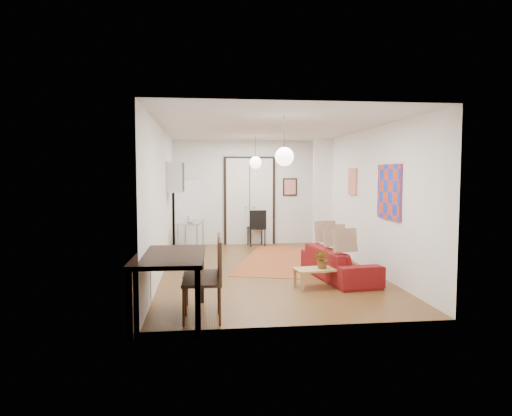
{
  "coord_description": "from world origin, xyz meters",
  "views": [
    {
      "loc": [
        -1.3,
        -9.2,
        1.98
      ],
      "look_at": [
        -0.18,
        0.39,
        1.25
      ],
      "focal_mm": 32.0,
      "sensor_mm": 36.0,
      "label": 1
    }
  ],
  "objects": [
    {
      "name": "sofa",
      "position": [
        1.25,
        -0.94,
        0.3
      ],
      "size": [
        1.06,
        2.11,
        0.59
      ],
      "primitive_type": "imported",
      "rotation": [
        0.0,
        0.0,
        1.71
      ],
      "color": "maroon",
      "rests_on": "floor"
    },
    {
      "name": "ceiling",
      "position": [
        0.0,
        0.0,
        2.9
      ],
      "size": [
        4.2,
        7.0,
        0.02
      ],
      "primitive_type": "cube",
      "color": "silver",
      "rests_on": "wall_back"
    },
    {
      "name": "kitchen_counter",
      "position": [
        -1.6,
        1.9,
        0.51
      ],
      "size": [
        0.67,
        1.12,
        0.81
      ],
      "rotation": [
        0.0,
        0.0,
        -0.14
      ],
      "color": "#A9ABAE",
      "rests_on": "floor"
    },
    {
      "name": "wall_front",
      "position": [
        0.0,
        -3.5,
        1.45
      ],
      "size": [
        4.2,
        0.02,
        2.9
      ],
      "primitive_type": "cube",
      "color": "white",
      "rests_on": "floor"
    },
    {
      "name": "black_side_chair",
      "position": [
        0.16,
        3.25,
        0.58
      ],
      "size": [
        0.49,
        0.5,
        0.99
      ],
      "rotation": [
        0.0,
        0.0,
        3.24
      ],
      "color": "black",
      "rests_on": "floor"
    },
    {
      "name": "dining_table",
      "position": [
        -1.75,
        -3.0,
        0.79
      ],
      "size": [
        0.96,
        1.63,
        0.89
      ],
      "rotation": [
        0.0,
        0.0,
        -0.03
      ],
      "color": "black",
      "rests_on": "floor"
    },
    {
      "name": "potted_plant",
      "position": [
        0.76,
        -1.59,
        0.51
      ],
      "size": [
        0.31,
        0.34,
        0.33
      ],
      "primitive_type": "imported",
      "rotation": [
        0.0,
        0.0,
        0.16
      ],
      "color": "#31622C",
      "rests_on": "coffee_table"
    },
    {
      "name": "fridge",
      "position": [
        -1.75,
        3.09,
        0.9
      ],
      "size": [
        0.72,
        0.72,
        1.81
      ],
      "primitive_type": "cube",
      "rotation": [
        0.0,
        0.0,
        0.14
      ],
      "color": "white",
      "rests_on": "floor"
    },
    {
      "name": "floor",
      "position": [
        0.0,
        0.0,
        0.0
      ],
      "size": [
        7.0,
        7.0,
        0.0
      ],
      "primitive_type": "plane",
      "color": "brown",
      "rests_on": "ground"
    },
    {
      "name": "stub_partition",
      "position": [
        1.85,
        2.55,
        1.45
      ],
      "size": [
        0.5,
        0.1,
        2.9
      ],
      "primitive_type": "cube",
      "color": "white",
      "rests_on": "floor"
    },
    {
      "name": "soap_bottle",
      "position": [
        -1.65,
        2.15,
        0.9
      ],
      "size": [
        0.1,
        0.1,
        0.17
      ],
      "primitive_type": "imported",
      "rotation": [
        0.0,
        0.0,
        -0.35
      ],
      "color": "#5388B3",
      "rests_on": "kitchen_counter"
    },
    {
      "name": "bowl",
      "position": [
        -1.6,
        1.6,
        0.84
      ],
      "size": [
        0.24,
        0.24,
        0.05
      ],
      "primitive_type": "imported",
      "rotation": [
        0.0,
        0.0,
        -0.35
      ],
      "color": "beige",
      "rests_on": "kitchen_counter"
    },
    {
      "name": "painting_popart",
      "position": [
        2.08,
        -1.25,
        1.65
      ],
      "size": [
        0.05,
        1.0,
        1.0
      ],
      "primitive_type": "cube",
      "color": "red",
      "rests_on": "wall_right"
    },
    {
      "name": "pendant_front",
      "position": [
        0.0,
        -2.0,
        2.25
      ],
      "size": [
        0.3,
        0.3,
        0.8
      ],
      "color": "white",
      "rests_on": "ceiling"
    },
    {
      "name": "wall_left",
      "position": [
        -2.1,
        0.0,
        1.45
      ],
      "size": [
        0.02,
        7.0,
        2.9
      ],
      "primitive_type": "cube",
      "color": "white",
      "rests_on": "floor"
    },
    {
      "name": "double_doors",
      "position": [
        0.0,
        3.46,
        1.2
      ],
      "size": [
        1.44,
        0.06,
        2.5
      ],
      "primitive_type": "cube",
      "color": "white",
      "rests_on": "wall_back"
    },
    {
      "name": "wall_cabinet",
      "position": [
        -1.92,
        1.5,
        1.9
      ],
      "size": [
        0.35,
        1.0,
        0.7
      ],
      "primitive_type": "cube",
      "color": "white",
      "rests_on": "wall_left"
    },
    {
      "name": "wall_right",
      "position": [
        2.1,
        0.0,
        1.45
      ],
      "size": [
        0.02,
        7.0,
        2.9
      ],
      "primitive_type": "cube",
      "color": "white",
      "rests_on": "floor"
    },
    {
      "name": "poster_back",
      "position": [
        1.15,
        3.47,
        1.6
      ],
      "size": [
        0.4,
        0.03,
        0.5
      ],
      "primitive_type": "cube",
      "color": "red",
      "rests_on": "wall_back"
    },
    {
      "name": "coffee_table",
      "position": [
        0.66,
        -1.59,
        0.3
      ],
      "size": [
        0.83,
        0.55,
        0.34
      ],
      "rotation": [
        0.0,
        0.0,
        0.16
      ],
      "color": "tan",
      "rests_on": "floor"
    },
    {
      "name": "dining_chair_near",
      "position": [
        -1.32,
        -2.54,
        0.64
      ],
      "size": [
        0.54,
        0.76,
        1.1
      ],
      "rotation": [
        0.0,
        0.0,
        -1.6
      ],
      "color": "#3B2012",
      "rests_on": "floor"
    },
    {
      "name": "kilim_rug",
      "position": [
        0.38,
        1.07,
        0.0
      ],
      "size": [
        2.43,
        4.03,
        0.01
      ],
      "primitive_type": "cube",
      "rotation": [
        0.0,
        0.0,
        -0.29
      ],
      "color": "#B8632E",
      "rests_on": "floor"
    },
    {
      "name": "pendant_back",
      "position": [
        0.0,
        2.0,
        2.25
      ],
      "size": [
        0.3,
        0.3,
        0.8
      ],
      "color": "white",
      "rests_on": "ceiling"
    },
    {
      "name": "print_left",
      "position": [
        -2.07,
        2.0,
        1.95
      ],
      "size": [
        0.03,
        0.44,
        0.54
      ],
      "primitive_type": "cube",
      "color": "olive",
      "rests_on": "wall_left"
    },
    {
      "name": "painting_abstract",
      "position": [
        2.08,
        0.8,
        1.8
      ],
      "size": [
        0.05,
        0.5,
        0.6
      ],
      "primitive_type": "cube",
      "color": "beige",
      "rests_on": "wall_right"
    },
    {
      "name": "wall_back",
      "position": [
        0.0,
        3.5,
        1.45
      ],
      "size": [
        4.2,
        0.02,
        2.9
      ],
      "primitive_type": "cube",
      "color": "white",
      "rests_on": "floor"
    },
    {
      "name": "dining_chair_far",
      "position": [
        -1.32,
        -3.04,
        0.64
      ],
      "size": [
        0.54,
        0.76,
        1.1
      ],
      "rotation": [
        0.0,
        0.0,
        -1.6
      ],
      "color": "#3B2012",
      "rests_on": "floor"
    }
  ]
}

